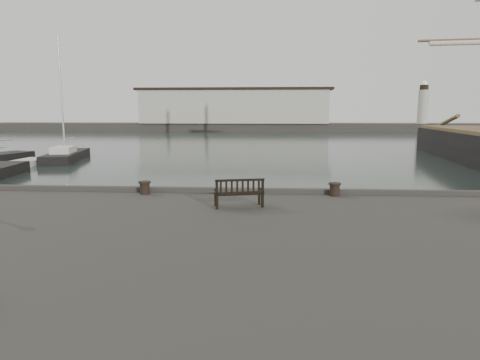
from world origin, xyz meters
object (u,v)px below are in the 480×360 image
object	(u,v)px
bench	(239,198)
bollard_right	(335,189)
bollard_left	(145,188)
yacht_d	(67,158)

from	to	relation	value
bench	bollard_right	distance (m)	3.90
bench	bollard_left	xyz separation A→B (m)	(-3.61, 1.94, -0.05)
bollard_right	yacht_d	size ratio (longest dim) A/B	0.04
bench	yacht_d	bearing A→B (deg)	110.73
bollard_left	yacht_d	world-z (taller)	yacht_d
bollard_right	yacht_d	bearing A→B (deg)	131.82
bench	bollard_right	size ratio (longest dim) A/B	3.48
bollard_right	bollard_left	bearing A→B (deg)	-178.93
bench	bollard_right	bearing A→B (deg)	17.72
bollard_left	bench	bearing A→B (deg)	-28.20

